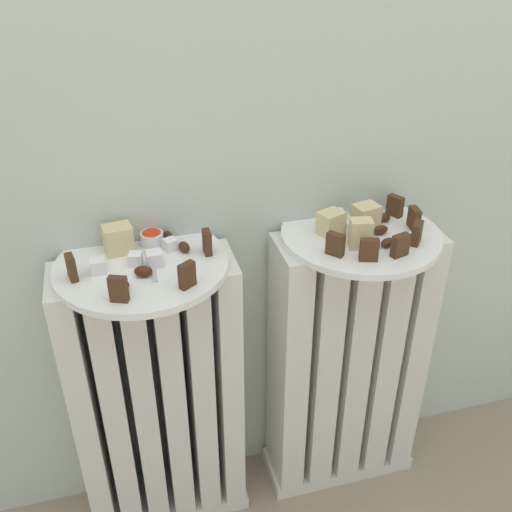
{
  "coord_description": "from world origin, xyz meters",
  "views": [
    {
      "loc": [
        -0.23,
        -0.55,
        1.12
      ],
      "look_at": [
        0.0,
        0.28,
        0.6
      ],
      "focal_mm": 40.44,
      "sensor_mm": 36.0,
      "label": 1
    }
  ],
  "objects_px": {
    "radiator_left": "(159,402)",
    "jam_bowl_right": "(358,228)",
    "fork": "(152,262)",
    "radiator_right": "(346,366)",
    "plate_right": "(360,235)",
    "jam_bowl_left": "(152,238)",
    "plate_left": "(142,265)"
  },
  "relations": [
    {
      "from": "radiator_left",
      "to": "jam_bowl_left",
      "type": "xyz_separation_m",
      "value": [
        0.02,
        0.05,
        0.33
      ]
    },
    {
      "from": "plate_right",
      "to": "jam_bowl_left",
      "type": "distance_m",
      "value": 0.37
    },
    {
      "from": "plate_right",
      "to": "jam_bowl_right",
      "type": "relative_size",
      "value": 7.23
    },
    {
      "from": "plate_right",
      "to": "fork",
      "type": "bearing_deg",
      "value": -178.66
    },
    {
      "from": "radiator_right",
      "to": "jam_bowl_left",
      "type": "xyz_separation_m",
      "value": [
        -0.37,
        0.05,
        0.33
      ]
    },
    {
      "from": "radiator_right",
      "to": "plate_right",
      "type": "xyz_separation_m",
      "value": [
        0.0,
        0.0,
        0.32
      ]
    },
    {
      "from": "plate_left",
      "to": "fork",
      "type": "relative_size",
      "value": 2.83
    },
    {
      "from": "radiator_right",
      "to": "plate_right",
      "type": "relative_size",
      "value": 2.11
    },
    {
      "from": "radiator_left",
      "to": "radiator_right",
      "type": "distance_m",
      "value": 0.39
    },
    {
      "from": "plate_left",
      "to": "jam_bowl_left",
      "type": "height_order",
      "value": "jam_bowl_left"
    },
    {
      "from": "fork",
      "to": "radiator_left",
      "type": "bearing_deg",
      "value": 152.76
    },
    {
      "from": "plate_left",
      "to": "fork",
      "type": "height_order",
      "value": "fork"
    },
    {
      "from": "jam_bowl_left",
      "to": "jam_bowl_right",
      "type": "relative_size",
      "value": 0.99
    },
    {
      "from": "radiator_right",
      "to": "plate_left",
      "type": "xyz_separation_m",
      "value": [
        -0.39,
        0.0,
        0.32
      ]
    },
    {
      "from": "radiator_left",
      "to": "jam_bowl_left",
      "type": "relative_size",
      "value": 15.4
    },
    {
      "from": "radiator_right",
      "to": "plate_right",
      "type": "bearing_deg",
      "value": 0.0
    },
    {
      "from": "radiator_left",
      "to": "jam_bowl_right",
      "type": "distance_m",
      "value": 0.51
    },
    {
      "from": "radiator_right",
      "to": "fork",
      "type": "xyz_separation_m",
      "value": [
        -0.38,
        -0.01,
        0.32
      ]
    },
    {
      "from": "plate_right",
      "to": "radiator_right",
      "type": "bearing_deg",
      "value": 0.0
    },
    {
      "from": "radiator_left",
      "to": "plate_left",
      "type": "bearing_deg",
      "value": 135.0
    },
    {
      "from": "radiator_left",
      "to": "jam_bowl_right",
      "type": "relative_size",
      "value": 15.23
    },
    {
      "from": "radiator_right",
      "to": "plate_left",
      "type": "relative_size",
      "value": 2.11
    },
    {
      "from": "radiator_right",
      "to": "plate_left",
      "type": "bearing_deg",
      "value": 180.0
    },
    {
      "from": "radiator_left",
      "to": "radiator_right",
      "type": "relative_size",
      "value": 1.0
    },
    {
      "from": "plate_right",
      "to": "jam_bowl_left",
      "type": "relative_size",
      "value": 7.31
    },
    {
      "from": "radiator_left",
      "to": "plate_right",
      "type": "xyz_separation_m",
      "value": [
        0.39,
        0.0,
        0.32
      ]
    },
    {
      "from": "plate_right",
      "to": "jam_bowl_right",
      "type": "height_order",
      "value": "jam_bowl_right"
    },
    {
      "from": "radiator_left",
      "to": "fork",
      "type": "distance_m",
      "value": 0.32
    },
    {
      "from": "jam_bowl_right",
      "to": "radiator_right",
      "type": "bearing_deg",
      "value": 36.58
    },
    {
      "from": "radiator_left",
      "to": "plate_right",
      "type": "distance_m",
      "value": 0.5
    },
    {
      "from": "jam_bowl_right",
      "to": "fork",
      "type": "bearing_deg",
      "value": -179.92
    },
    {
      "from": "plate_left",
      "to": "fork",
      "type": "distance_m",
      "value": 0.02
    }
  ]
}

